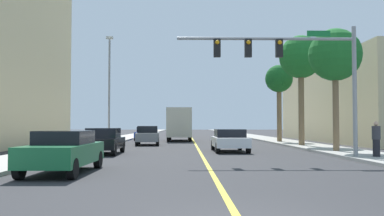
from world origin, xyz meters
TOP-DOWN VIEW (x-y plane):
  - ground at (0.00, 42.00)m, footprint 192.00×192.00m
  - sidewalk_left at (-8.19, 42.00)m, footprint 3.14×168.00m
  - sidewalk_right at (8.19, 42.00)m, footprint 3.14×168.00m
  - lane_marking_center at (0.00, 42.00)m, footprint 0.16×144.00m
  - traffic_signal_mast at (4.22, 12.71)m, footprint 8.40×0.36m
  - street_lamp at (-7.12, 27.93)m, footprint 0.56×0.28m
  - palm_near at (7.70, 17.08)m, footprint 3.00×3.00m
  - palm_mid at (7.61, 23.82)m, footprint 3.14×3.14m
  - palm_far at (7.53, 30.55)m, footprint 2.45×2.45m
  - car_gray at (-3.88, 27.27)m, footprint 1.98×4.28m
  - car_blue at (-5.03, 37.66)m, footprint 1.96×4.53m
  - car_white at (1.80, 18.72)m, footprint 2.00×4.49m
  - car_red at (-1.41, 50.54)m, footprint 2.09×4.56m
  - car_green at (-4.99, 7.57)m, footprint 1.88×4.48m
  - car_black at (-5.42, 16.78)m, footprint 1.90×4.32m
  - delivery_truck at (-1.43, 35.92)m, footprint 2.43×7.96m
  - pedestrian at (7.98, 12.69)m, footprint 0.38×0.38m

SIDE VIEW (x-z plane):
  - ground at x=0.00m, z-range 0.00..0.00m
  - lane_marking_center at x=0.00m, z-range 0.00..0.01m
  - sidewalk_left at x=-8.19m, z-range 0.00..0.15m
  - sidewalk_right at x=8.19m, z-range 0.00..0.15m
  - car_white at x=1.80m, z-range 0.04..1.40m
  - car_blue at x=-5.03m, z-range 0.03..1.42m
  - car_black at x=-5.42m, z-range 0.02..1.46m
  - car_red at x=-1.41m, z-range 0.05..1.43m
  - car_green at x=-4.99m, z-range 0.04..1.46m
  - car_gray at x=-3.88m, z-range 0.01..1.54m
  - pedestrian at x=7.98m, z-range 0.14..1.78m
  - delivery_truck at x=-1.43m, z-range 0.09..3.35m
  - traffic_signal_mast at x=4.22m, z-range 1.52..7.61m
  - street_lamp at x=-7.12m, z-range 0.58..9.35m
  - palm_near at x=7.70m, z-range 2.07..9.06m
  - palm_far at x=7.53m, z-range 2.16..8.99m
  - palm_mid at x=7.61m, z-range 2.48..10.51m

